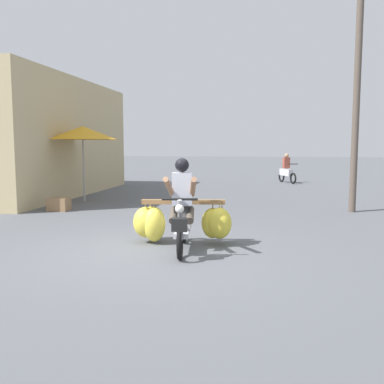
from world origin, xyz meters
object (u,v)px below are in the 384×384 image
at_px(utility_pole, 357,85).
at_px(motorbike_main_loaded, 180,219).
at_px(market_umbrella_near_shop, 83,133).
at_px(produce_crate, 59,204).
at_px(motorbike_distant_ahead_left, 287,171).

bearing_deg(utility_pole, motorbike_main_loaded, -129.64).
height_order(motorbike_main_loaded, market_umbrella_near_shop, market_umbrella_near_shop).
height_order(market_umbrella_near_shop, produce_crate, market_umbrella_near_shop).
bearing_deg(market_umbrella_near_shop, utility_pole, -5.35).
relative_size(motorbike_distant_ahead_left, market_umbrella_near_shop, 0.62).
height_order(produce_crate, utility_pole, utility_pole).
height_order(motorbike_main_loaded, produce_crate, motorbike_main_loaded).
relative_size(motorbike_main_loaded, produce_crate, 3.29).
relative_size(market_umbrella_near_shop, produce_crate, 4.26).
bearing_deg(motorbike_distant_ahead_left, market_umbrella_near_shop, -129.52).
xyz_separation_m(market_umbrella_near_shop, utility_pole, (8.00, -0.75, 1.19)).
bearing_deg(produce_crate, motorbike_main_loaded, -39.93).
xyz_separation_m(motorbike_main_loaded, market_umbrella_near_shop, (-4.20, 5.34, 1.70)).
height_order(motorbike_distant_ahead_left, produce_crate, motorbike_distant_ahead_left).
bearing_deg(produce_crate, market_umbrella_near_shop, 93.08).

